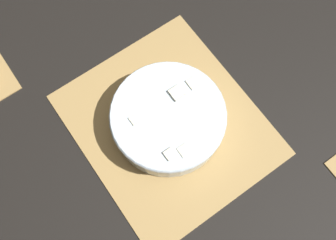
# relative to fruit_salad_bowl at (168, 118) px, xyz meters

# --- Properties ---
(ground_plane) EXTENTS (6.00, 6.00, 0.00)m
(ground_plane) POSITION_rel_fruit_salad_bowl_xyz_m (0.00, 0.00, -0.04)
(ground_plane) COLOR black
(bamboo_mat_center) EXTENTS (0.43, 0.38, 0.01)m
(bamboo_mat_center) POSITION_rel_fruit_salad_bowl_xyz_m (0.00, 0.00, -0.04)
(bamboo_mat_center) COLOR #A8844C
(bamboo_mat_center) RESTS_ON ground_plane
(fruit_salad_bowl) EXTENTS (0.25, 0.25, 0.07)m
(fruit_salad_bowl) POSITION_rel_fruit_salad_bowl_xyz_m (0.00, 0.00, 0.00)
(fruit_salad_bowl) COLOR silver
(fruit_salad_bowl) RESTS_ON bamboo_mat_center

